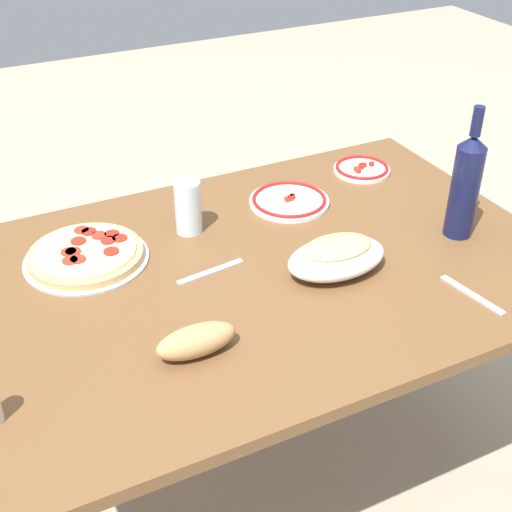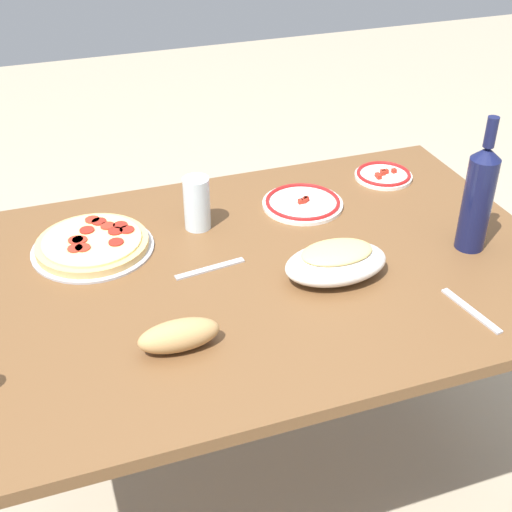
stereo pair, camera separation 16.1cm
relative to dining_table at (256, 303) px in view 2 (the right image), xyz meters
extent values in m
plane|color=tan|center=(0.00, 0.00, -0.61)|extent=(8.00, 8.00, 0.00)
cube|color=brown|center=(0.00, 0.00, 0.09)|extent=(1.42, 0.94, 0.03)
cylinder|color=#33302D|center=(0.65, 0.41, -0.27)|extent=(0.07, 0.07, 0.68)
cylinder|color=#B7B7BC|center=(-0.35, 0.20, 0.11)|extent=(0.29, 0.29, 0.01)
cylinder|color=#DBB26B|center=(-0.35, 0.20, 0.12)|extent=(0.27, 0.27, 0.02)
cylinder|color=#EFD684|center=(-0.35, 0.20, 0.13)|extent=(0.24, 0.24, 0.01)
cylinder|color=maroon|center=(-0.27, 0.24, 0.14)|extent=(0.04, 0.04, 0.00)
cylinder|color=#B22D1E|center=(-0.37, 0.16, 0.14)|extent=(0.04, 0.04, 0.00)
cylinder|color=#B22D1E|center=(-0.39, 0.17, 0.14)|extent=(0.04, 0.04, 0.00)
cylinder|color=#B22D1E|center=(-0.33, 0.29, 0.14)|extent=(0.04, 0.04, 0.00)
cylinder|color=maroon|center=(-0.35, 0.24, 0.14)|extent=(0.04, 0.04, 0.00)
cylinder|color=maroon|center=(-0.26, 0.21, 0.14)|extent=(0.04, 0.04, 0.00)
cylinder|color=#B22D1E|center=(-0.37, 0.20, 0.14)|extent=(0.04, 0.04, 0.00)
cylinder|color=#B22D1E|center=(-0.30, 0.25, 0.14)|extent=(0.04, 0.04, 0.00)
cylinder|color=maroon|center=(-0.29, 0.16, 0.14)|extent=(0.04, 0.04, 0.00)
cylinder|color=maroon|center=(-0.32, 0.27, 0.14)|extent=(0.04, 0.04, 0.00)
cylinder|color=maroon|center=(-0.29, 0.21, 0.14)|extent=(0.04, 0.04, 0.00)
cylinder|color=#B22D1E|center=(-0.38, 0.21, 0.14)|extent=(0.04, 0.04, 0.00)
ellipsoid|color=white|center=(0.16, -0.10, 0.14)|extent=(0.24, 0.15, 0.07)
ellipsoid|color=#AD2819|center=(0.16, -0.10, 0.15)|extent=(0.20, 0.12, 0.03)
ellipsoid|color=#EACC75|center=(0.16, -0.10, 0.17)|extent=(0.17, 0.10, 0.02)
cylinder|color=#141942|center=(0.52, -0.09, 0.22)|extent=(0.07, 0.07, 0.23)
cone|color=#141942|center=(0.52, -0.09, 0.35)|extent=(0.07, 0.07, 0.03)
cylinder|color=#141942|center=(0.52, -0.09, 0.40)|extent=(0.03, 0.03, 0.07)
cylinder|color=silver|center=(-0.08, 0.22, 0.17)|extent=(0.07, 0.07, 0.14)
cylinder|color=white|center=(0.21, 0.23, 0.11)|extent=(0.21, 0.21, 0.01)
torus|color=red|center=(0.21, 0.23, 0.12)|extent=(0.20, 0.20, 0.01)
cube|color=#AD2819|center=(0.22, 0.24, 0.12)|extent=(0.01, 0.01, 0.01)
cube|color=#AD2819|center=(0.23, 0.24, 0.12)|extent=(0.01, 0.01, 0.01)
cube|color=#AD2819|center=(0.21, 0.23, 0.12)|extent=(0.01, 0.01, 0.01)
cube|color=#AD2819|center=(0.21, 0.23, 0.12)|extent=(0.01, 0.01, 0.01)
cylinder|color=white|center=(0.49, 0.31, 0.11)|extent=(0.16, 0.16, 0.01)
torus|color=red|center=(0.49, 0.31, 0.12)|extent=(0.15, 0.15, 0.01)
cube|color=#AD2819|center=(0.50, 0.31, 0.12)|extent=(0.01, 0.01, 0.01)
cube|color=#AD2819|center=(0.47, 0.30, 0.12)|extent=(0.01, 0.01, 0.01)
cube|color=#AD2819|center=(0.47, 0.29, 0.12)|extent=(0.01, 0.01, 0.01)
cube|color=#AD2819|center=(0.50, 0.31, 0.12)|extent=(0.01, 0.01, 0.01)
cube|color=#AD2819|center=(0.53, 0.31, 0.12)|extent=(0.01, 0.01, 0.01)
cube|color=#AD2819|center=(0.49, 0.31, 0.12)|extent=(0.01, 0.01, 0.01)
ellipsoid|color=tan|center=(-0.24, -0.22, 0.14)|extent=(0.16, 0.07, 0.06)
cube|color=#B7B7BC|center=(0.37, -0.31, 0.11)|extent=(0.04, 0.17, 0.00)
cube|color=#B7B7BC|center=(-0.10, 0.02, 0.11)|extent=(0.17, 0.04, 0.00)
camera|label=1|loc=(-0.59, -1.20, 1.02)|focal=49.12mm
camera|label=2|loc=(-0.45, -1.27, 1.02)|focal=49.12mm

